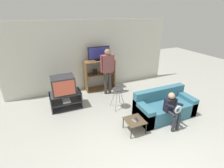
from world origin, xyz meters
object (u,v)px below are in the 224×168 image
remote_control_white (134,121)px  person_standing_adult (108,67)px  media_shelf (100,75)px  tv_stand (66,100)px  couch (164,107)px  person_seated_child (172,108)px  television_main (63,85)px  television_flat (99,54)px  folding_stool (118,93)px  remote_control_black (137,119)px  snack_table (135,121)px

remote_control_white → person_standing_adult: bearing=69.2°
media_shelf → person_standing_adult: person_standing_adult is taller
tv_stand → couch: size_ratio=0.55×
person_seated_child → television_main: bearing=139.7°
television_flat → person_standing_adult: (0.14, -0.50, -0.39)m
tv_stand → folding_stool: 1.68m
folding_stool → remote_control_black: size_ratio=4.64×
remote_control_black → remote_control_white: same height
folding_stool → person_seated_child: 1.66m
television_main → person_standing_adult: person_standing_adult is taller
remote_control_black → person_seated_child: (0.93, -0.18, 0.23)m
television_flat → snack_table: bearing=-90.5°
television_main → media_shelf: media_shelf is taller
television_flat → tv_stand: bearing=-149.0°
television_main → remote_control_black: (1.51, -1.89, -0.44)m
remote_control_black → person_standing_adult: bearing=97.7°
snack_table → folding_stool: bearing=85.7°
tv_stand → media_shelf: 1.73m
media_shelf → person_standing_adult: size_ratio=0.70×
folding_stool → tv_stand: bearing=156.6°
remote_control_white → couch: (1.20, 0.31, -0.07)m
media_shelf → person_seated_child: 3.09m
remote_control_black → remote_control_white: (-0.10, -0.03, 0.00)m
television_flat → couch: 2.95m
snack_table → person_standing_adult: bearing=85.9°
tv_stand → remote_control_black: bearing=-51.6°
couch → remote_control_black: bearing=-165.6°
television_main → couch: (2.61, -1.61, -0.51)m
tv_stand → snack_table: (1.43, -1.87, 0.05)m
remote_control_white → person_seated_child: (1.03, -0.15, 0.23)m
person_standing_adult → person_seated_child: 2.61m
tv_stand → television_flat: television_flat is taller
television_main → person_standing_adult: 1.67m
remote_control_black → folding_stool: bearing=98.7°
media_shelf → television_flat: bearing=72.4°
television_main → remote_control_white: size_ratio=4.80×
snack_table → person_seated_child: (0.99, -0.19, 0.27)m
snack_table → remote_control_white: (-0.04, -0.04, 0.05)m
television_main → television_flat: bearing=30.1°
tv_stand → media_shelf: size_ratio=0.81×
tv_stand → folding_stool: size_ratio=1.43×
remote_control_white → couch: bearing=-1.1°
television_flat → remote_control_black: size_ratio=5.71×
television_main → remote_control_white: bearing=-53.7°
media_shelf → person_seated_child: media_shelf is taller
snack_table → remote_control_white: bearing=-136.9°
couch → media_shelf: bearing=114.8°
television_flat → folding_stool: bearing=-87.4°
tv_stand → television_flat: 2.06m
couch → person_standing_adult: bearing=116.9°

